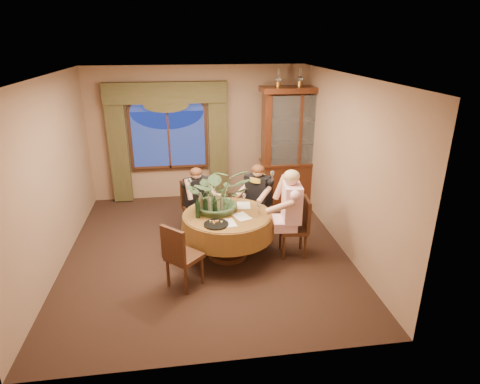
{
  "coord_description": "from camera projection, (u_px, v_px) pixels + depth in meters",
  "views": [
    {
      "loc": [
        -0.27,
        -5.91,
        3.32
      ],
      "look_at": [
        0.53,
        -0.25,
        1.1
      ],
      "focal_mm": 30.0,
      "sensor_mm": 36.0,
      "label": 1
    }
  ],
  "objects": [
    {
      "name": "oil_lamp_center",
      "position": [
        300.0,
        77.0,
        7.63
      ],
      "size": [
        0.11,
        0.11,
        0.34
      ],
      "primitive_type": null,
      "color": "#A5722D",
      "rests_on": "china_cabinet"
    },
    {
      "name": "wine_glass_person_pink",
      "position": [
        259.0,
        208.0,
        6.22
      ],
      "size": [
        0.07,
        0.07,
        0.18
      ],
      "primitive_type": null,
      "color": "silver",
      "rests_on": "dining_table"
    },
    {
      "name": "olive_bowl",
      "position": [
        229.0,
        213.0,
        6.21
      ],
      "size": [
        0.15,
        0.15,
        0.05
      ],
      "primitive_type": "imported",
      "color": "brown",
      "rests_on": "dining_table"
    },
    {
      "name": "drapery_left",
      "position": [
        119.0,
        148.0,
        8.25
      ],
      "size": [
        0.38,
        0.14,
        2.32
      ],
      "primitive_type": "cube",
      "color": "#3F3B1D",
      "rests_on": "floor"
    },
    {
      "name": "chair_back",
      "position": [
        197.0,
        207.0,
        7.14
      ],
      "size": [
        0.56,
        0.56,
        0.96
      ],
      "primitive_type": "cube",
      "rotation": [
        0.0,
        0.0,
        -2.7
      ],
      "color": "black",
      "rests_on": "floor"
    },
    {
      "name": "wine_bottle_5",
      "position": [
        209.0,
        204.0,
        6.17
      ],
      "size": [
        0.07,
        0.07,
        0.33
      ],
      "primitive_type": "cylinder",
      "color": "tan",
      "rests_on": "dining_table"
    },
    {
      "name": "stoneware_vase",
      "position": [
        219.0,
        202.0,
        6.31
      ],
      "size": [
        0.15,
        0.15,
        0.28
      ],
      "primitive_type": null,
      "color": "#9B8567",
      "rests_on": "dining_table"
    },
    {
      "name": "tasting_paper_0",
      "position": [
        242.0,
        216.0,
        6.13
      ],
      "size": [
        0.3,
        0.35,
        0.0
      ],
      "primitive_type": "cube",
      "rotation": [
        0.0,
        0.0,
        0.36
      ],
      "color": "white",
      "rests_on": "dining_table"
    },
    {
      "name": "dining_table",
      "position": [
        228.0,
        235.0,
        6.37
      ],
      "size": [
        1.78,
        1.78,
        0.75
      ],
      "primitive_type": "cylinder",
      "rotation": [
        0.0,
        0.0,
        -0.23
      ],
      "color": "brown",
      "rests_on": "floor"
    },
    {
      "name": "person_scarf",
      "position": [
        258.0,
        200.0,
        7.02
      ],
      "size": [
        0.63,
        0.63,
        1.3
      ],
      "primitive_type": null,
      "rotation": [
        0.0,
        0.0,
        -3.85
      ],
      "color": "black",
      "rests_on": "floor"
    },
    {
      "name": "centerpiece_plant",
      "position": [
        218.0,
        172.0,
        6.14
      ],
      "size": [
        1.01,
        1.12,
        0.87
      ],
      "primitive_type": "imported",
      "color": "#405F3B",
      "rests_on": "dining_table"
    },
    {
      "name": "wine_bottle_0",
      "position": [
        205.0,
        206.0,
        6.1
      ],
      "size": [
        0.07,
        0.07,
        0.33
      ],
      "primitive_type": "cylinder",
      "color": "black",
      "rests_on": "dining_table"
    },
    {
      "name": "chair_front_left",
      "position": [
        184.0,
        255.0,
        5.58
      ],
      "size": [
        0.59,
        0.59,
        0.96
      ],
      "primitive_type": "cube",
      "rotation": [
        0.0,
        0.0,
        -0.77
      ],
      "color": "black",
      "rests_on": "floor"
    },
    {
      "name": "wall_back",
      "position": [
        197.0,
        134.0,
        8.5
      ],
      "size": [
        4.5,
        0.0,
        4.5
      ],
      "primitive_type": "plane",
      "rotation": [
        1.57,
        0.0,
        0.0
      ],
      "color": "#8F6D54",
      "rests_on": "ground"
    },
    {
      "name": "wall_right",
      "position": [
        343.0,
        164.0,
        6.48
      ],
      "size": [
        0.0,
        5.0,
        5.0
      ],
      "primitive_type": "plane",
      "rotation": [
        1.57,
        0.0,
        -1.57
      ],
      "color": "#8F6D54",
      "rests_on": "ground"
    },
    {
      "name": "oil_lamp_right",
      "position": [
        321.0,
        77.0,
        7.68
      ],
      "size": [
        0.11,
        0.11,
        0.34
      ],
      "primitive_type": null,
      "color": "#A5722D",
      "rests_on": "china_cabinet"
    },
    {
      "name": "drapery_right",
      "position": [
        218.0,
        144.0,
        8.52
      ],
      "size": [
        0.38,
        0.14,
        2.32
      ],
      "primitive_type": "cube",
      "color": "#3F3B1D",
      "rests_on": "floor"
    },
    {
      "name": "chair_right",
      "position": [
        293.0,
        228.0,
        6.39
      ],
      "size": [
        0.45,
        0.45,
        0.96
      ],
      "primitive_type": "cube",
      "rotation": [
        0.0,
        0.0,
        1.49
      ],
      "color": "black",
      "rests_on": "floor"
    },
    {
      "name": "arched_transom",
      "position": [
        166.0,
        102.0,
        8.11
      ],
      "size": [
        1.6,
        0.06,
        0.44
      ],
      "primitive_type": null,
      "color": "navy",
      "rests_on": "wall_back"
    },
    {
      "name": "oil_lamp_left",
      "position": [
        278.0,
        78.0,
        7.57
      ],
      "size": [
        0.11,
        0.11,
        0.34
      ],
      "primitive_type": null,
      "color": "#A5722D",
      "rests_on": "china_cabinet"
    },
    {
      "name": "ceiling",
      "position": [
        201.0,
        76.0,
        5.68
      ],
      "size": [
        5.0,
        5.0,
        0.0
      ],
      "primitive_type": "plane",
      "rotation": [
        3.14,
        0.0,
        0.0
      ],
      "color": "white",
      "rests_on": "wall_back"
    },
    {
      "name": "wine_glass_person_back",
      "position": [
        211.0,
        198.0,
        6.58
      ],
      "size": [
        0.07,
        0.07,
        0.18
      ],
      "primitive_type": null,
      "color": "silver",
      "rests_on": "dining_table"
    },
    {
      "name": "swag_valance",
      "position": [
        166.0,
        93.0,
        7.96
      ],
      "size": [
        2.45,
        0.16,
        0.42
      ],
      "primitive_type": null,
      "color": "#3F3B1D",
      "rests_on": "wall_back"
    },
    {
      "name": "wine_bottle_2",
      "position": [
        201.0,
        203.0,
        6.22
      ],
      "size": [
        0.07,
        0.07,
        0.33
      ],
      "primitive_type": "cylinder",
      "color": "tan",
      "rests_on": "dining_table"
    },
    {
      "name": "wine_bottle_3",
      "position": [
        215.0,
        206.0,
        6.09
      ],
      "size": [
        0.07,
        0.07,
        0.33
      ],
      "primitive_type": "cylinder",
      "color": "black",
      "rests_on": "dining_table"
    },
    {
      "name": "window",
      "position": [
        169.0,
        140.0,
        8.39
      ],
      "size": [
        1.62,
        0.1,
        1.32
      ],
      "primitive_type": null,
      "color": "navy",
      "rests_on": "wall_back"
    },
    {
      "name": "china_cabinet",
      "position": [
        296.0,
        148.0,
        8.13
      ],
      "size": [
        1.5,
        0.59,
        2.43
      ],
      "primitive_type": "cube",
      "color": "#35160A",
      "rests_on": "floor"
    },
    {
      "name": "chair_back_right",
      "position": [
        258.0,
        206.0,
        7.19
      ],
      "size": [
        0.59,
        0.59,
        0.96
      ],
      "primitive_type": "cube",
      "rotation": [
        0.0,
        0.0,
        -3.8
      ],
      "color": "black",
      "rests_on": "floor"
    },
    {
      "name": "cheese_platter",
      "position": [
        216.0,
        224.0,
        5.85
      ],
      "size": [
        0.36,
        0.36,
        0.02
      ],
      "primitive_type": "cylinder",
      "color": "black",
      "rests_on": "dining_table"
    },
    {
      "name": "wine_glass_person_scarf",
      "position": [
        244.0,
        198.0,
        6.59
      ],
      "size": [
        0.07,
        0.07,
        0.18
      ],
      "primitive_type": null,
      "color": "silver",
      "rests_on": "dining_table"
    },
    {
      "name": "wine_bottle_1",
      "position": [
        198.0,
        208.0,
        6.04
      ],
      "size": [
        0.07,
        0.07,
        0.33
      ],
      "primitive_type": "cylinder",
      "color": "black",
      "rests_on": "dining_table"
    },
    {
      "name": "floor",
      "position": [
        207.0,
        250.0,
        6.7
      ],
      "size": [
        5.0,
        5.0,
        0.0
      ],
      "primitive_type": "plane",
      "color": "black",
      "rests_on": "ground"
    },
    {
      "name": "tasting_paper_2",
      "position": [
        228.0,
        223.0,
        5.92
      ],
      "size": [
        0.25,
        0.33,
        0.0
      ],
      "primitive_type": "cube",
      "rotation": [
        0.0,
        0.0,
        0.15
      ],
      "color": "white",
      "rests_on": "dining_table"
    },
    {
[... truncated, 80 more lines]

